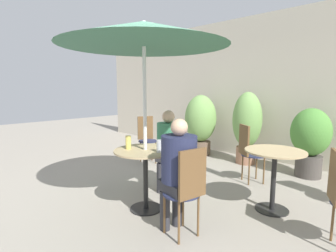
{
  "coord_description": "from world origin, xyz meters",
  "views": [
    {
      "loc": [
        2.45,
        -2.02,
        1.49
      ],
      "look_at": [
        0.11,
        0.44,
        1.01
      ],
      "focal_mm": 28.0,
      "sensor_mm": 36.0,
      "label": 1
    }
  ],
  "objects": [
    {
      "name": "cafe_table_far",
      "position": [
        1.27,
        1.1,
        0.57
      ],
      "size": [
        0.71,
        0.71,
        0.76
      ],
      "color": "black",
      "rests_on": "ground_plane"
    },
    {
      "name": "seated_person_1",
      "position": [
        -0.1,
        0.66,
        0.71
      ],
      "size": [
        0.37,
        0.39,
        1.19
      ],
      "rotation": [
        0.0,
        0.0,
        0.33
      ],
      "color": "#2D2D33",
      "rests_on": "ground_plane"
    },
    {
      "name": "beer_glass_1",
      "position": [
        0.32,
        0.07,
        0.83
      ],
      "size": [
        0.07,
        0.07,
        0.15
      ],
      "color": "silver",
      "rests_on": "cafe_table_near"
    },
    {
      "name": "ground_plane",
      "position": [
        0.0,
        0.0,
        0.0
      ],
      "size": [
        20.0,
        20.0,
        0.0
      ],
      "primitive_type": "plane",
      "color": "gray"
    },
    {
      "name": "potted_plant_0",
      "position": [
        -1.06,
        2.75,
        0.75
      ],
      "size": [
        0.71,
        0.71,
        1.36
      ],
      "color": "brown",
      "rests_on": "ground_plane"
    },
    {
      "name": "umbrella",
      "position": [
        0.11,
        0.04,
        2.11
      ],
      "size": [
        1.95,
        1.95,
        2.25
      ],
      "color": "silver",
      "rests_on": "ground_plane"
    },
    {
      "name": "bistro_chair_2",
      "position": [
        -1.5,
        1.5,
        0.55
      ],
      "size": [
        0.43,
        0.41,
        0.93
      ],
      "rotation": [
        0.0,
        0.0,
        1.13
      ],
      "color": "#232847",
      "rests_on": "ground_plane"
    },
    {
      "name": "potted_plant_1",
      "position": [
        0.04,
        2.8,
        0.8
      ],
      "size": [
        0.57,
        0.57,
        1.43
      ],
      "color": "#93664C",
      "rests_on": "ground_plane"
    },
    {
      "name": "cafe_table_near",
      "position": [
        0.11,
        0.04,
        0.58
      ],
      "size": [
        0.76,
        0.76,
        0.76
      ],
      "color": "black",
      "rests_on": "ground_plane"
    },
    {
      "name": "bistro_chair_0",
      "position": [
        0.9,
        -0.11,
        0.55
      ],
      "size": [
        0.4,
        0.38,
        0.93
      ],
      "rotation": [
        0.0,
        0.0,
        -1.77
      ],
      "color": "#232847",
      "rests_on": "ground_plane"
    },
    {
      "name": "bistro_chair_4",
      "position": [
        0.58,
        1.8,
        0.55
      ],
      "size": [
        0.43,
        0.44,
        0.93
      ],
      "rotation": [
        0.0,
        0.0,
        2.47
      ],
      "color": "#232847",
      "rests_on": "ground_plane"
    },
    {
      "name": "potted_plant_2",
      "position": [
        1.2,
        2.78,
        0.68
      ],
      "size": [
        0.64,
        0.64,
        1.18
      ],
      "color": "#47423D",
      "rests_on": "ground_plane"
    },
    {
      "name": "storefront_wall",
      "position": [
        0.0,
        3.33,
        1.5
      ],
      "size": [
        10.0,
        0.06,
        3.0
      ],
      "color": "beige",
      "rests_on": "ground_plane"
    },
    {
      "name": "beer_glass_0",
      "position": [
        -0.07,
        -0.07,
        0.84
      ],
      "size": [
        0.07,
        0.07,
        0.17
      ],
      "color": "#DBC65B",
      "rests_on": "cafe_table_near"
    },
    {
      "name": "bistro_chair_1",
      "position": [
        -0.15,
        0.8,
        0.55
      ],
      "size": [
        0.4,
        0.42,
        0.93
      ],
      "rotation": [
        0.0,
        0.0,
        0.33
      ],
      "color": "#232847",
      "rests_on": "ground_plane"
    },
    {
      "name": "seated_person_0",
      "position": [
        0.75,
        -0.09,
        0.71
      ],
      "size": [
        0.4,
        0.37,
        1.2
      ],
      "rotation": [
        0.0,
        0.0,
        4.51
      ],
      "color": "#2D2D33",
      "rests_on": "ground_plane"
    }
  ]
}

